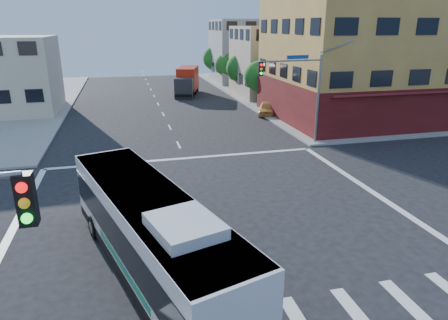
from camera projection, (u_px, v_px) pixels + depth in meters
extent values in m
plane|color=black|center=(215.00, 216.00, 19.99)|extent=(120.00, 120.00, 0.00)
cube|color=gray|center=(389.00, 88.00, 60.19)|extent=(50.00, 50.00, 0.15)
cube|color=gold|center=(370.00, 48.00, 39.35)|extent=(18.00, 15.00, 14.00)
cube|color=maroon|center=(364.00, 98.00, 40.95)|extent=(18.09, 15.08, 4.00)
cube|color=maroon|center=(414.00, 93.00, 33.92)|extent=(16.00, 1.60, 0.51)
cube|color=tan|center=(281.00, 61.00, 53.70)|extent=(12.00, 10.00, 9.00)
cube|color=gray|center=(250.00, 51.00, 66.40)|extent=(12.00, 10.00, 10.00)
cylinder|color=gray|center=(318.00, 100.00, 31.28)|extent=(0.18, 0.18, 7.00)
cylinder|color=gray|center=(292.00, 61.00, 29.48)|extent=(5.01, 0.62, 0.12)
cube|color=black|center=(261.00, 69.00, 28.83)|extent=(0.32, 0.30, 1.00)
sphere|color=#FF0C0C|center=(261.00, 65.00, 28.58)|extent=(0.20, 0.20, 0.20)
sphere|color=yellow|center=(261.00, 69.00, 28.68)|extent=(0.20, 0.20, 0.20)
sphere|color=#19FF33|center=(261.00, 73.00, 28.77)|extent=(0.20, 0.20, 0.20)
cube|color=navy|center=(298.00, 57.00, 29.56)|extent=(1.80, 0.22, 0.28)
cube|color=gray|center=(351.00, 40.00, 30.64)|extent=(0.50, 0.22, 0.14)
cube|color=black|center=(26.00, 199.00, 7.23)|extent=(0.32, 0.30, 1.00)
sphere|color=#FF0C0C|center=(21.00, 188.00, 6.98)|extent=(0.20, 0.20, 0.20)
sphere|color=yellow|center=(24.00, 203.00, 7.08)|extent=(0.20, 0.20, 0.20)
sphere|color=#19FF33|center=(27.00, 218.00, 7.17)|extent=(0.20, 0.20, 0.20)
cylinder|color=#332412|center=(258.00, 96.00, 48.12)|extent=(0.28, 0.28, 1.92)
sphere|color=#1A5017|center=(259.00, 76.00, 47.35)|extent=(3.60, 3.60, 3.60)
sphere|color=#1A5017|center=(263.00, 68.00, 46.88)|extent=(2.52, 2.52, 2.52)
cylinder|color=#332412|center=(240.00, 87.00, 55.46)|extent=(0.28, 0.28, 1.99)
sphere|color=#1A5017|center=(240.00, 68.00, 54.66)|extent=(3.80, 3.80, 3.80)
sphere|color=#1A5017|center=(244.00, 61.00, 54.17)|extent=(2.66, 2.66, 2.66)
cylinder|color=#332412|center=(226.00, 80.00, 62.83)|extent=(0.28, 0.28, 1.89)
sphere|color=#1A5017|center=(226.00, 65.00, 62.09)|extent=(3.40, 3.40, 3.40)
sphere|color=#1A5017|center=(229.00, 59.00, 61.63)|extent=(2.38, 2.38, 2.38)
cylinder|color=#332412|center=(214.00, 74.00, 70.16)|extent=(0.28, 0.28, 2.03)
sphere|color=#1A5017|center=(214.00, 58.00, 69.32)|extent=(4.00, 4.00, 4.00)
sphere|color=#1A5017|center=(217.00, 52.00, 68.81)|extent=(2.80, 2.80, 2.80)
cube|color=black|center=(152.00, 261.00, 15.23)|extent=(6.07, 12.56, 0.46)
cube|color=silver|center=(150.00, 231.00, 14.83)|extent=(6.05, 12.53, 2.92)
cube|color=black|center=(150.00, 227.00, 14.77)|extent=(5.99, 12.19, 1.28)
cube|color=black|center=(106.00, 178.00, 19.76)|extent=(2.32, 0.75, 1.38)
cube|color=#E5590C|center=(104.00, 159.00, 19.45)|extent=(1.89, 0.61, 0.29)
cube|color=silver|center=(148.00, 197.00, 14.38)|extent=(5.93, 12.28, 0.12)
cube|color=silver|center=(185.00, 226.00, 11.80)|extent=(2.40, 2.69, 0.37)
cube|color=#167B56|center=(121.00, 266.00, 14.01)|extent=(1.65, 5.40, 0.29)
cube|color=#167B56|center=(189.00, 246.00, 15.29)|extent=(1.65, 5.40, 0.29)
cylinder|color=black|center=(94.00, 227.00, 17.85)|extent=(0.60, 1.11, 1.07)
cylinder|color=#99999E|center=(91.00, 228.00, 17.78)|extent=(0.19, 0.52, 0.53)
cylinder|color=black|center=(146.00, 214.00, 19.04)|extent=(0.60, 1.11, 1.07)
cylinder|color=#99999E|center=(149.00, 214.00, 19.11)|extent=(0.19, 0.52, 0.53)
cylinder|color=black|center=(234.00, 310.00, 12.64)|extent=(0.60, 1.11, 1.07)
cylinder|color=#99999E|center=(238.00, 308.00, 12.71)|extent=(0.19, 0.52, 0.53)
cube|color=#25252A|center=(184.00, 88.00, 51.88)|extent=(2.85, 2.78, 2.62)
cube|color=black|center=(183.00, 86.00, 50.85)|extent=(2.05, 0.68, 1.01)
cube|color=red|center=(188.00, 78.00, 55.25)|extent=(3.92, 6.09, 3.02)
cube|color=black|center=(187.00, 91.00, 54.60)|extent=(4.42, 8.35, 0.30)
cylinder|color=black|center=(177.00, 94.00, 52.38)|extent=(0.56, 1.05, 1.01)
cylinder|color=black|center=(193.00, 94.00, 52.29)|extent=(0.56, 1.05, 1.01)
cylinder|color=black|center=(180.00, 91.00, 55.14)|extent=(0.56, 1.05, 1.01)
cylinder|color=black|center=(195.00, 91.00, 55.05)|extent=(0.56, 1.05, 1.01)
cylinder|color=black|center=(183.00, 88.00, 57.52)|extent=(0.56, 1.05, 1.01)
cylinder|color=black|center=(197.00, 88.00, 57.44)|extent=(0.56, 1.05, 1.01)
imported|color=gold|center=(266.00, 108.00, 42.51)|extent=(2.98, 4.32, 1.37)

